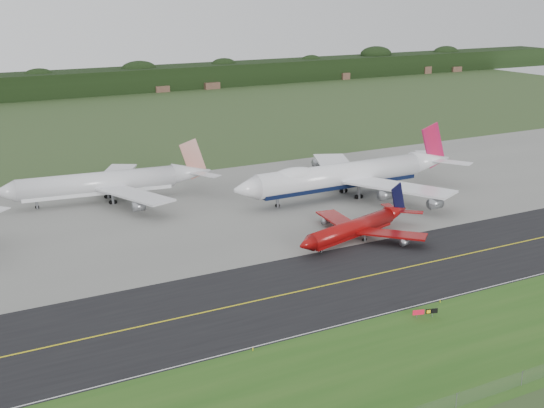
{
  "coord_description": "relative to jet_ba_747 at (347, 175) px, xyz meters",
  "views": [
    {
      "loc": [
        -82.22,
        -112.99,
        53.22
      ],
      "look_at": [
        -6.42,
        22.0,
        8.77
      ],
      "focal_mm": 50.0,
      "sensor_mm": 36.0,
      "label": 1
    }
  ],
  "objects": [
    {
      "name": "jet_red_737",
      "position": [
        -18.06,
        -30.13,
        -3.11
      ],
      "size": [
        36.23,
        28.84,
        9.96
      ],
      "color": "maroon",
      "rests_on": "ground"
    },
    {
      "name": "jet_star_tail",
      "position": [
        -55.97,
        26.18,
        -0.98
      ],
      "size": [
        55.54,
        46.22,
        14.64
      ],
      "color": "silver",
      "rests_on": "ground"
    },
    {
      "name": "grass_verge",
      "position": [
        -29.24,
        -80.3,
        -5.86
      ],
      "size": [
        400.0,
        30.0,
        0.01
      ],
      "primitive_type": "cube",
      "color": "#255318",
      "rests_on": "ground"
    },
    {
      "name": "taxiway_centreline",
      "position": [
        -29.24,
        -49.3,
        -5.83
      ],
      "size": [
        400.0,
        0.4,
        0.0
      ],
      "primitive_type": "cube",
      "color": "yellow",
      "rests_on": "taxiway"
    },
    {
      "name": "jet_ba_747",
      "position": [
        0.0,
        0.0,
        0.0
      ],
      "size": [
        68.36,
        56.79,
        17.23
      ],
      "color": "white",
      "rests_on": "ground"
    },
    {
      "name": "apron",
      "position": [
        -29.24,
        5.7,
        -5.86
      ],
      "size": [
        400.0,
        78.0,
        0.01
      ],
      "primitive_type": "cube",
      "color": "slate",
      "rests_on": "ground"
    },
    {
      "name": "horizon_treeline",
      "position": [
        -29.24,
        228.46,
        -0.39
      ],
      "size": [
        700.0,
        25.0,
        12.0
      ],
      "color": "black",
      "rests_on": "ground"
    },
    {
      "name": "taxiway_sign",
      "position": [
        -32.16,
        -69.32,
        -4.82
      ],
      "size": [
        4.31,
        1.41,
        1.48
      ],
      "color": "slate",
      "rests_on": "ground"
    },
    {
      "name": "edge_marker_left",
      "position": [
        -62.87,
        -65.8,
        -5.61
      ],
      "size": [
        0.16,
        0.16,
        0.5
      ],
      "primitive_type": "cylinder",
      "color": "yellow",
      "rests_on": "ground"
    },
    {
      "name": "taxiway",
      "position": [
        -29.24,
        -49.3,
        -5.85
      ],
      "size": [
        400.0,
        32.0,
        0.02
      ],
      "primitive_type": "cube",
      "color": "black",
      "rests_on": "ground"
    },
    {
      "name": "taxiway_edge_line",
      "position": [
        -29.24,
        -64.8,
        -5.83
      ],
      "size": [
        400.0,
        0.25,
        0.0
      ],
      "primitive_type": "cube",
      "color": "silver",
      "rests_on": "taxiway"
    },
    {
      "name": "edge_marker_center",
      "position": [
        -25.73,
        -65.8,
        -5.61
      ],
      "size": [
        0.16,
        0.16,
        0.5
      ],
      "primitive_type": "cylinder",
      "color": "yellow",
      "rests_on": "ground"
    },
    {
      "name": "ground",
      "position": [
        -29.24,
        -45.3,
        -5.86
      ],
      "size": [
        600.0,
        600.0,
        0.0
      ],
      "primitive_type": "plane",
      "color": "#304520",
      "rests_on": "ground"
    }
  ]
}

